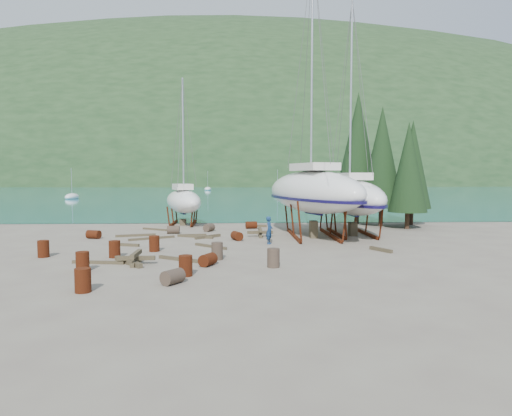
{
  "coord_description": "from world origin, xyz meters",
  "views": [
    {
      "loc": [
        0.31,
        -25.68,
        4.21
      ],
      "look_at": [
        1.59,
        3.0,
        2.21
      ],
      "focal_mm": 32.0,
      "sensor_mm": 36.0,
      "label": 1
    }
  ],
  "objects_px": {
    "large_sailboat_near": "(312,191)",
    "worker": "(269,230)",
    "large_sailboat_far": "(351,197)",
    "small_sailboat_shore": "(183,201)"
  },
  "relations": [
    {
      "from": "large_sailboat_near",
      "to": "worker",
      "type": "height_order",
      "value": "large_sailboat_near"
    },
    {
      "from": "large_sailboat_near",
      "to": "small_sailboat_shore",
      "type": "distance_m",
      "value": 12.93
    },
    {
      "from": "large_sailboat_near",
      "to": "large_sailboat_far",
      "type": "distance_m",
      "value": 3.16
    },
    {
      "from": "small_sailboat_shore",
      "to": "worker",
      "type": "bearing_deg",
      "value": -78.64
    },
    {
      "from": "large_sailboat_near",
      "to": "worker",
      "type": "xyz_separation_m",
      "value": [
        -3.23,
        -3.3,
        -2.31
      ]
    },
    {
      "from": "large_sailboat_far",
      "to": "worker",
      "type": "relative_size",
      "value": 9.73
    },
    {
      "from": "large_sailboat_far",
      "to": "small_sailboat_shore",
      "type": "distance_m",
      "value": 14.81
    },
    {
      "from": "large_sailboat_near",
      "to": "small_sailboat_shore",
      "type": "bearing_deg",
      "value": 123.17
    },
    {
      "from": "small_sailboat_shore",
      "to": "large_sailboat_near",
      "type": "bearing_deg",
      "value": -58.45
    },
    {
      "from": "large_sailboat_far",
      "to": "worker",
      "type": "xyz_separation_m",
      "value": [
        -6.21,
        -4.24,
        -1.88
      ]
    }
  ]
}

